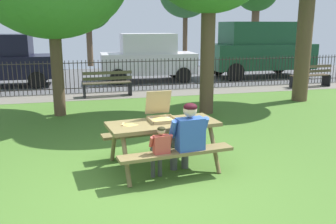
# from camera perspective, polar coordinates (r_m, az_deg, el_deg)

# --- Properties ---
(ground) EXTENTS (28.00, 12.16, 0.02)m
(ground) POSITION_cam_1_polar(r_m,az_deg,el_deg) (7.51, -6.10, -4.94)
(ground) COLOR #48712B
(cobblestone_walkway) EXTENTS (28.00, 1.40, 0.01)m
(cobblestone_walkway) POSITION_cam_1_polar(r_m,az_deg,el_deg) (12.70, -9.63, 2.48)
(cobblestone_walkway) COLOR slate
(street_asphalt) EXTENTS (28.00, 7.50, 0.01)m
(street_asphalt) POSITION_cam_1_polar(r_m,az_deg,el_deg) (17.09, -10.91, 5.15)
(street_asphalt) COLOR #515154
(picnic_table_foreground) EXTENTS (1.96, 1.68, 0.79)m
(picnic_table_foreground) POSITION_cam_1_polar(r_m,az_deg,el_deg) (6.11, -0.77, -3.15)
(picnic_table_foreground) COLOR olive
(picnic_table_foreground) RESTS_ON ground
(pizza_box_open) EXTENTS (0.47, 0.54, 0.48)m
(pizza_box_open) POSITION_cam_1_polar(r_m,az_deg,el_deg) (6.18, -1.08, -0.42)
(pizza_box_open) COLOR tan
(pizza_box_open) RESTS_ON picnic_table_foreground
(pizza_slice_on_table) EXTENTS (0.26, 0.22, 0.02)m
(pizza_slice_on_table) POSITION_cam_1_polar(r_m,az_deg,el_deg) (5.94, -6.14, -1.90)
(pizza_slice_on_table) COLOR #F4CD58
(pizza_slice_on_table) RESTS_ON picnic_table_foreground
(adult_at_table) EXTENTS (0.63, 0.62, 1.19)m
(adult_at_table) POSITION_cam_1_polar(r_m,az_deg,el_deg) (5.73, 3.03, -3.66)
(adult_at_table) COLOR #4B4B4B
(adult_at_table) RESTS_ON ground
(child_at_table) EXTENTS (0.36, 0.36, 0.87)m
(child_at_table) POSITION_cam_1_polar(r_m,az_deg,el_deg) (5.58, -1.25, -5.53)
(child_at_table) COLOR #444444
(child_at_table) RESTS_ON ground
(iron_fence_streetside) EXTENTS (20.97, 0.03, 1.14)m
(iron_fence_streetside) POSITION_cam_1_polar(r_m,az_deg,el_deg) (13.30, -9.98, 5.50)
(iron_fence_streetside) COLOR #2D2823
(iron_fence_streetside) RESTS_ON ground
(park_bench_center) EXTENTS (1.62, 0.55, 0.85)m
(park_bench_center) POSITION_cam_1_polar(r_m,az_deg,el_deg) (12.50, -9.28, 4.28)
(park_bench_center) COLOR brown
(park_bench_center) RESTS_ON ground
(park_bench_right) EXTENTS (1.63, 0.60, 0.85)m
(park_bench_right) POSITION_cam_1_polar(r_m,az_deg,el_deg) (15.24, 21.09, 5.15)
(park_bench_right) COLOR #4F3F2D
(park_bench_right) RESTS_ON ground
(parked_car_left) EXTENTS (3.95, 1.93, 1.98)m
(parked_car_left) POSITION_cam_1_polar(r_m,az_deg,el_deg) (15.67, -24.16, 7.28)
(parked_car_left) COLOR black
(parked_car_left) RESTS_ON ground
(parked_car_center) EXTENTS (3.97, 1.97, 1.98)m
(parked_car_center) POSITION_cam_1_polar(r_m,az_deg,el_deg) (15.75, -3.07, 8.42)
(parked_car_center) COLOR silver
(parked_car_center) RESTS_ON ground
(parked_car_right) EXTENTS (4.71, 2.10, 2.46)m
(parked_car_right) POSITION_cam_1_polar(r_m,az_deg,el_deg) (17.48, 13.97, 9.50)
(parked_car_right) COLOR #19472C
(parked_car_right) RESTS_ON ground
(far_tree_center) EXTENTS (2.72, 2.72, 4.48)m
(far_tree_center) POSITION_cam_1_polar(r_m,az_deg,el_deg) (22.13, -12.20, 15.28)
(far_tree_center) COLOR brown
(far_tree_center) RESTS_ON ground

